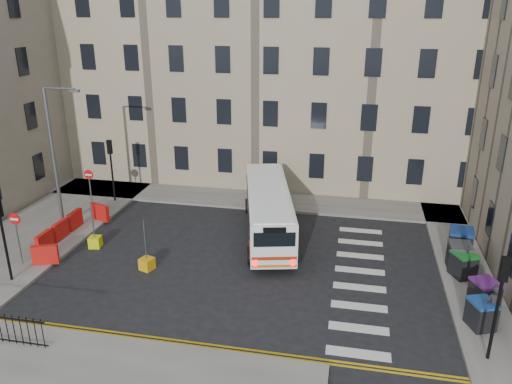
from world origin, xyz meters
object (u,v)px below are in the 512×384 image
(streetlamp, at_px, (54,157))
(pedestrian, at_px, (493,307))
(wheelie_bin_d, at_px, (459,256))
(bollard_yellow, at_px, (95,242))
(wheelie_bin_c, at_px, (463,265))
(bus, at_px, (268,209))
(wheelie_bin_a, at_px, (481,314))
(wheelie_bin_e, at_px, (460,243))
(bollard_chevron, at_px, (147,264))
(wheelie_bin_b, at_px, (484,294))

(streetlamp, height_order, pedestrian, streetlamp)
(wheelie_bin_d, distance_m, pedestrian, 4.93)
(wheelie_bin_d, xyz_separation_m, bollard_yellow, (-18.64, -1.13, -0.51))
(wheelie_bin_d, bearing_deg, wheelie_bin_c, -84.96)
(streetlamp, height_order, wheelie_bin_c, streetlamp)
(bus, xyz_separation_m, wheelie_bin_a, (9.88, -7.20, -0.81))
(wheelie_bin_a, bearing_deg, bollard_yellow, 148.05)
(bus, xyz_separation_m, pedestrian, (10.24, -7.27, -0.41))
(bus, relative_size, bollard_yellow, 16.81)
(wheelie_bin_e, bearing_deg, bollard_chevron, -156.43)
(wheelie_bin_a, bearing_deg, wheelie_bin_b, 53.79)
(wheelie_bin_a, distance_m, wheelie_bin_d, 4.83)
(wheelie_bin_b, bearing_deg, pedestrian, -116.56)
(wheelie_bin_c, distance_m, bollard_yellow, 18.73)
(bus, height_order, bollard_chevron, bus)
(bollard_yellow, height_order, bollard_chevron, same)
(wheelie_bin_b, bearing_deg, wheelie_bin_a, -129.63)
(streetlamp, relative_size, wheelie_bin_d, 6.19)
(streetlamp, distance_m, wheelie_bin_d, 21.95)
(wheelie_bin_d, height_order, bollard_chevron, wheelie_bin_d)
(wheelie_bin_d, relative_size, bollard_yellow, 2.19)
(wheelie_bin_e, bearing_deg, wheelie_bin_c, -87.80)
(wheelie_bin_b, height_order, pedestrian, pedestrian)
(streetlamp, relative_size, wheelie_bin_e, 5.59)
(pedestrian, relative_size, bollard_chevron, 3.29)
(wheelie_bin_e, bearing_deg, wheelie_bin_b, -79.98)
(wheelie_bin_c, bearing_deg, wheelie_bin_a, -115.23)
(bus, height_order, pedestrian, bus)
(streetlamp, height_order, wheelie_bin_b, streetlamp)
(bus, bearing_deg, wheelie_bin_a, -49.61)
(wheelie_bin_c, relative_size, pedestrian, 0.70)
(wheelie_bin_a, xyz_separation_m, bollard_yellow, (-18.70, 3.70, -0.44))
(bus, bearing_deg, wheelie_bin_d, -27.07)
(wheelie_bin_a, bearing_deg, streetlamp, 144.99)
(wheelie_bin_b, relative_size, wheelie_bin_e, 0.96)
(streetlamp, relative_size, wheelie_bin_a, 6.23)
(wheelie_bin_c, distance_m, pedestrian, 4.21)
(wheelie_bin_e, height_order, pedestrian, pedestrian)
(wheelie_bin_b, xyz_separation_m, bollard_chevron, (-15.41, 0.43, -0.47))
(bus, height_order, wheelie_bin_a, bus)
(wheelie_bin_d, bearing_deg, wheelie_bin_b, -82.82)
(pedestrian, bearing_deg, bus, -49.87)
(wheelie_bin_c, xyz_separation_m, bollard_chevron, (-15.01, -2.14, -0.46))
(wheelie_bin_a, xyz_separation_m, wheelie_bin_e, (0.24, 6.28, 0.15))
(wheelie_bin_c, height_order, bollard_chevron, wheelie_bin_c)
(wheelie_bin_d, xyz_separation_m, bollard_chevron, (-14.93, -2.87, -0.51))
(wheelie_bin_a, height_order, wheelie_bin_e, wheelie_bin_e)
(bollard_chevron, bearing_deg, wheelie_bin_c, 8.12)
(pedestrian, xyz_separation_m, bollard_chevron, (-15.34, 2.03, -0.84))
(pedestrian, relative_size, bollard_yellow, 3.29)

